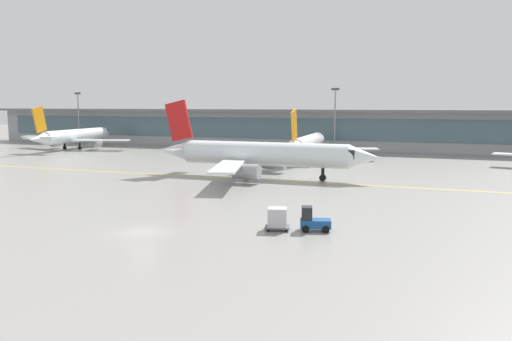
{
  "coord_description": "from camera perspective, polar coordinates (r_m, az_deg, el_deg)",
  "views": [
    {
      "loc": [
        23.78,
        -36.81,
        10.76
      ],
      "look_at": [
        2.92,
        20.03,
        3.0
      ],
      "focal_mm": 36.24,
      "sensor_mm": 36.0,
      "label": 1
    }
  ],
  "objects": [
    {
      "name": "baggage_tug",
      "position": [
        44.65,
        6.3,
        -5.51
      ],
      "size": [
        2.88,
        2.17,
        2.1
      ],
      "rotation": [
        0.0,
        0.0,
        0.27
      ],
      "color": "#194C8C",
      "rests_on": "ground_plane"
    },
    {
      "name": "gate_airplane_0",
      "position": [
        132.65,
        -19.3,
        3.6
      ],
      "size": [
        29.35,
        31.62,
        10.47
      ],
      "rotation": [
        0.0,
        0.0,
        1.63
      ],
      "color": "white",
      "rests_on": "ground_plane"
    },
    {
      "name": "terminal_concourse",
      "position": [
        126.14,
        9.29,
        4.55
      ],
      "size": [
        206.8,
        11.0,
        9.6
      ],
      "color": "#9EA3A8",
      "rests_on": "ground_plane"
    },
    {
      "name": "cargo_dolly_lead",
      "position": [
        44.63,
        2.37,
        -5.27
      ],
      "size": [
        2.45,
        2.1,
        1.94
      ],
      "rotation": [
        0.0,
        0.0,
        0.27
      ],
      "color": "#595B60",
      "rests_on": "ground_plane"
    },
    {
      "name": "gate_airplane_1",
      "position": [
        103.58,
        5.68,
        2.98
      ],
      "size": [
        28.2,
        30.36,
        10.06
      ],
      "rotation": [
        0.0,
        0.0,
        1.63
      ],
      "color": "white",
      "rests_on": "ground_plane"
    },
    {
      "name": "apron_light_mast_0",
      "position": [
        149.88,
        -18.99,
        5.73
      ],
      "size": [
        1.8,
        0.36,
        14.0
      ],
      "color": "gray",
      "rests_on": "ground_plane"
    },
    {
      "name": "taxiing_regional_jet",
      "position": [
        75.9,
        0.65,
        1.78
      ],
      "size": [
        34.63,
        32.32,
        11.51
      ],
      "rotation": [
        0.0,
        0.0,
        -0.0
      ],
      "color": "white",
      "rests_on": "ground_plane"
    },
    {
      "name": "apron_light_mast_1",
      "position": [
        119.49,
        8.7,
        5.86
      ],
      "size": [
        1.8,
        0.36,
        14.46
      ],
      "color": "gray",
      "rests_on": "ground_plane"
    },
    {
      "name": "taxiway_centreline_stripe",
      "position": [
        74.29,
        0.45,
        -1.02
      ],
      "size": [
        110.0,
        0.55,
        0.01
      ],
      "primitive_type": "cube",
      "rotation": [
        0.0,
        0.0,
        -0.0
      ],
      "color": "yellow",
      "rests_on": "ground_plane"
    },
    {
      "name": "ground_plane",
      "position": [
        45.13,
        -12.42,
        -6.67
      ],
      "size": [
        400.0,
        400.0,
        0.0
      ],
      "primitive_type": "plane",
      "color": "gray"
    }
  ]
}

